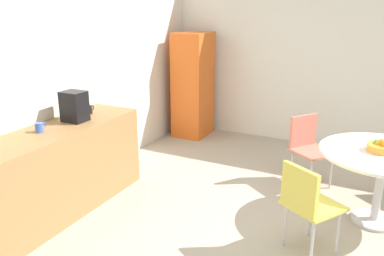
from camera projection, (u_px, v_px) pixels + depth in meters
wall_back at (50, 80)px, 4.28m from camera, size 6.00×0.10×2.60m
wall_side_right at (371, 62)px, 5.55m from camera, size 0.10×6.00×2.60m
counter_block at (42, 179)px, 3.91m from camera, size 2.46×0.60×0.90m
locker_cabinet at (193, 85)px, 6.40m from camera, size 0.60×0.50×1.65m
round_table at (383, 164)px, 3.82m from camera, size 1.19×1.19×0.75m
chair_coral at (308, 142)px, 4.71m from camera, size 0.59×0.59×0.83m
chair_yellow at (306, 199)px, 3.35m from camera, size 0.58×0.58×0.83m
fruit_bowl at (381, 147)px, 3.78m from camera, size 0.26×0.26×0.13m
mug_white at (89, 109)px, 4.49m from camera, size 0.13×0.08×0.09m
mug_green at (39, 127)px, 3.85m from camera, size 0.13×0.08×0.09m
coffee_maker at (74, 106)px, 4.18m from camera, size 0.20×0.24×0.32m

